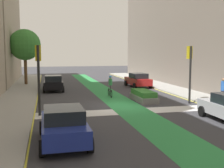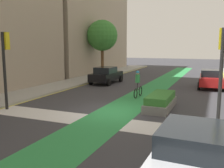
% 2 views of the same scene
% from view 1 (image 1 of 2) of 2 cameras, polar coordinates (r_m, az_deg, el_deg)
% --- Properties ---
extents(ground_plane, '(120.00, 120.00, 0.00)m').
position_cam_1_polar(ground_plane, '(20.49, 1.70, -4.43)').
color(ground_plane, '#38383D').
extents(bike_lane_paint, '(2.40, 60.00, 0.01)m').
position_cam_1_polar(bike_lane_paint, '(20.58, 2.60, -4.38)').
color(bike_lane_paint, '#2D8C47').
rests_on(bike_lane_paint, ground_plane).
extents(crosswalk_band, '(12.00, 1.80, 0.01)m').
position_cam_1_polar(crosswalk_band, '(18.61, 3.30, -5.54)').
color(crosswalk_band, silver).
rests_on(crosswalk_band, ground_plane).
extents(sidewalk_left, '(3.00, 60.00, 0.15)m').
position_cam_1_polar(sidewalk_left, '(19.94, -19.69, -4.89)').
color(sidewalk_left, '#9E9E99').
rests_on(sidewalk_left, ground_plane).
extents(curb_stripe_left, '(0.16, 60.00, 0.01)m').
position_cam_1_polar(curb_stripe_left, '(19.84, -15.36, -5.01)').
color(curb_stripe_left, yellow).
rests_on(curb_stripe_left, ground_plane).
extents(sidewalk_right, '(3.00, 60.00, 0.15)m').
position_cam_1_polar(sidewalk_right, '(23.53, 19.67, -3.21)').
color(sidewalk_right, '#9E9E99').
rests_on(sidewalk_right, ground_plane).
extents(curb_stripe_right, '(0.16, 60.00, 0.01)m').
position_cam_1_polar(curb_stripe_right, '(22.77, 16.48, -3.59)').
color(curb_stripe_right, yellow).
rests_on(curb_stripe_right, ground_plane).
extents(traffic_signal_near_right, '(0.35, 0.52, 4.32)m').
position_cam_1_polar(traffic_signal_near_right, '(22.05, 15.45, 4.03)').
color(traffic_signal_near_right, black).
rests_on(traffic_signal_near_right, ground_plane).
extents(traffic_signal_near_left, '(0.35, 0.52, 4.28)m').
position_cam_1_polar(traffic_signal_near_left, '(17.69, -14.66, 3.45)').
color(traffic_signal_near_left, black).
rests_on(traffic_signal_near_left, ground_plane).
extents(car_red_right_far, '(2.16, 4.27, 1.57)m').
position_cam_1_polar(car_red_right_far, '(31.53, 5.27, 0.81)').
color(car_red_right_far, '#A51919').
rests_on(car_red_right_far, ground_plane).
extents(car_black_left_far, '(2.06, 4.22, 1.57)m').
position_cam_1_polar(car_black_left_far, '(28.99, -11.80, 0.22)').
color(car_black_left_far, black).
rests_on(car_black_left_far, ground_plane).
extents(car_blue_left_near, '(2.06, 4.22, 1.57)m').
position_cam_1_polar(car_blue_left_near, '(12.22, -9.78, -8.13)').
color(car_blue_left_near, navy).
rests_on(car_blue_left_near, ground_plane).
extents(cyclist_in_lane, '(0.32, 1.73, 1.86)m').
position_cam_1_polar(cyclist_in_lane, '(24.40, -0.36, -0.38)').
color(cyclist_in_lane, black).
rests_on(cyclist_in_lane, ground_plane).
extents(pedestrian_sidewalk_right_a, '(0.34, 0.34, 1.77)m').
position_cam_1_polar(pedestrian_sidewalk_right_a, '(23.05, 21.53, -1.02)').
color(pedestrian_sidewalk_right_a, '#262638').
rests_on(pedestrian_sidewalk_right_a, sidewalk_right).
extents(street_tree_near, '(3.62, 3.62, 6.41)m').
position_cam_1_polar(street_tree_near, '(34.55, -17.23, 7.56)').
color(street_tree_near, brown).
rests_on(street_tree_near, sidewalk_left).
extents(median_planter, '(1.30, 3.39, 0.85)m').
position_cam_1_polar(median_planter, '(22.62, 6.38, -2.41)').
color(median_planter, slate).
rests_on(median_planter, ground_plane).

